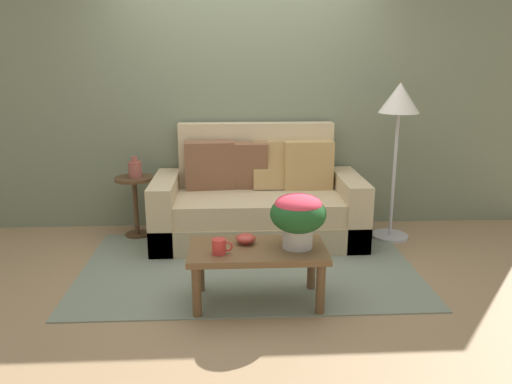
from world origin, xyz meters
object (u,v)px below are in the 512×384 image
at_px(snack_bowl, 246,238).
at_px(table_vase, 135,169).
at_px(coffee_mug, 219,247).
at_px(potted_plant, 298,214).
at_px(floor_lamp, 399,113).
at_px(coffee_table, 257,257).
at_px(side_table, 135,196).
at_px(couch, 258,203).

height_order(snack_bowl, table_vase, table_vase).
distance_m(coffee_mug, table_vase, 1.76).
height_order(potted_plant, table_vase, potted_plant).
bearing_deg(table_vase, snack_bowl, -53.32).
bearing_deg(floor_lamp, potted_plant, -130.43).
height_order(coffee_table, coffee_mug, coffee_mug).
bearing_deg(side_table, floor_lamp, -3.99).
distance_m(snack_bowl, table_vase, 1.70).
bearing_deg(snack_bowl, coffee_table, -48.00).
bearing_deg(table_vase, potted_plant, -46.57).
xyz_separation_m(side_table, coffee_mug, (0.84, -1.53, 0.06)).
relative_size(couch, side_table, 3.29).
distance_m(couch, floor_lamp, 1.54).
bearing_deg(potted_plant, side_table, 133.84).
height_order(couch, side_table, couch).
height_order(floor_lamp, coffee_mug, floor_lamp).
height_order(potted_plant, coffee_mug, potted_plant).
bearing_deg(side_table, coffee_mug, -61.28).
distance_m(coffee_table, side_table, 1.81).
bearing_deg(side_table, couch, -4.75).
distance_m(side_table, coffee_mug, 1.75).
relative_size(potted_plant, coffee_mug, 2.74).
height_order(floor_lamp, snack_bowl, floor_lamp).
bearing_deg(coffee_table, snack_bowl, 132.00).
bearing_deg(table_vase, couch, -5.08).
bearing_deg(side_table, snack_bowl, -52.82).
xyz_separation_m(coffee_table, floor_lamp, (1.36, 1.26, 0.86)).
relative_size(couch, coffee_mug, 13.82).
bearing_deg(snack_bowl, floor_lamp, 39.38).
bearing_deg(couch, coffee_mug, -103.27).
distance_m(couch, side_table, 1.18).
distance_m(floor_lamp, snack_bowl, 2.00).
distance_m(coffee_table, snack_bowl, 0.16).
relative_size(floor_lamp, table_vase, 7.34).
bearing_deg(side_table, coffee_table, -52.51).
bearing_deg(coffee_mug, couch, 76.73).
bearing_deg(snack_bowl, coffee_mug, -134.58).
bearing_deg(snack_bowl, potted_plant, -13.84).
bearing_deg(coffee_mug, coffee_table, 20.74).
xyz_separation_m(coffee_table, snack_bowl, (-0.08, 0.09, 0.11)).
bearing_deg(couch, potted_plant, -81.48).
distance_m(side_table, floor_lamp, 2.59).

